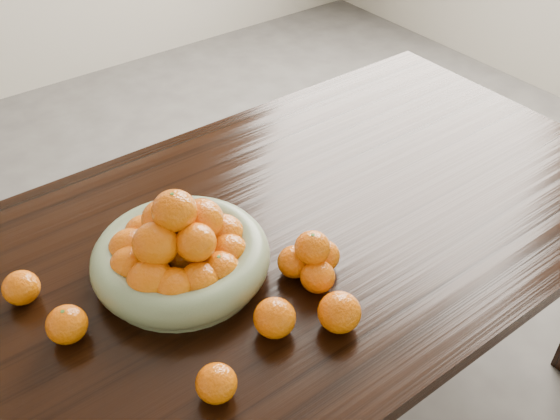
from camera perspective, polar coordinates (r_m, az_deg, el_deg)
dining_table at (r=1.48m, az=-1.94°, el=-5.39°), size 2.00×1.00×0.75m
fruit_bowl at (r=1.32m, az=-9.16°, el=-3.80°), size 0.38×0.38×0.21m
orange_pyramid at (r=1.31m, az=2.93°, el=-4.60°), size 0.13×0.14×0.12m
loose_orange_0 at (r=1.27m, az=-18.91°, el=-9.87°), size 0.08×0.08×0.07m
loose_orange_1 at (r=1.13m, az=-5.85°, el=-15.49°), size 0.07×0.07×0.07m
loose_orange_2 at (r=1.22m, az=5.45°, el=-9.29°), size 0.09×0.09×0.08m
loose_orange_3 at (r=1.37m, az=-22.58°, el=-6.58°), size 0.07×0.07×0.07m
loose_orange_4 at (r=1.21m, az=-0.50°, el=-9.84°), size 0.08×0.08×0.08m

